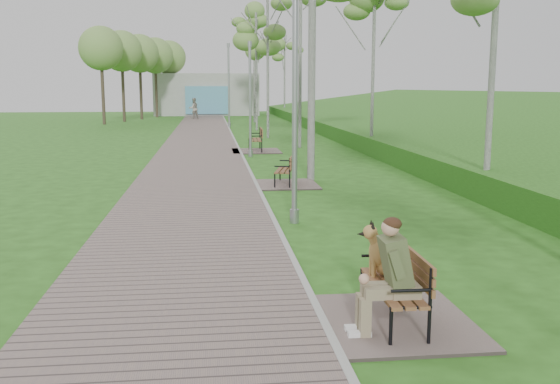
{
  "coord_description": "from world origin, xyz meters",
  "views": [
    {
      "loc": [
        -1.29,
        -11.35,
        2.75
      ],
      "look_at": [
        -0.19,
        -1.62,
        1.09
      ],
      "focal_mm": 40.0,
      "sensor_mm": 36.0,
      "label": 1
    }
  ],
  "objects": [
    {
      "name": "lamp_post_second",
      "position": [
        0.31,
        13.23,
        2.09
      ],
      "size": [
        0.17,
        0.17,
        4.48
      ],
      "color": "#919499",
      "rests_on": "ground"
    },
    {
      "name": "embankment",
      "position": [
        12.0,
        20.0,
        0.0
      ],
      "size": [
        14.0,
        70.0,
        1.6
      ],
      "primitive_type": "cube",
      "color": "#3E8D28",
      "rests_on": "ground"
    },
    {
      "name": "birch_far_b",
      "position": [
        1.71,
        28.43,
        5.95
      ],
      "size": [
        2.36,
        2.36,
        7.58
      ],
      "color": "silver",
      "rests_on": "ground"
    },
    {
      "name": "birch_mid_c",
      "position": [
        1.86,
        22.33,
        6.38
      ],
      "size": [
        2.36,
        2.36,
        8.12
      ],
      "color": "silver",
      "rests_on": "ground"
    },
    {
      "name": "kerb",
      "position": [
        0.0,
        21.5,
        0.03
      ],
      "size": [
        0.1,
        67.0,
        0.05
      ],
      "primitive_type": "cube",
      "color": "#999993",
      "rests_on": "ground"
    },
    {
      "name": "walkway",
      "position": [
        -1.75,
        21.5,
        0.02
      ],
      "size": [
        3.5,
        67.0,
        0.04
      ],
      "primitive_type": "cube",
      "color": "#74625D",
      "rests_on": "ground"
    },
    {
      "name": "birch_distant_a",
      "position": [
        2.22,
        37.4,
        7.01
      ],
      "size": [
        2.67,
        2.67,
        8.92
      ],
      "color": "silver",
      "rests_on": "ground"
    },
    {
      "name": "bench_main",
      "position": [
        0.75,
        -4.62,
        0.44
      ],
      "size": [
        1.78,
        1.98,
        1.56
      ],
      "color": "#74625D",
      "rests_on": "ground"
    },
    {
      "name": "lamp_post_near",
      "position": [
        0.4,
        0.98,
        2.29
      ],
      "size": [
        0.19,
        0.19,
        4.9
      ],
      "color": "#919499",
      "rests_on": "ground"
    },
    {
      "name": "pedestrian_far",
      "position": [
        -2.6,
        42.98,
        0.9
      ],
      "size": [
        1.08,
        0.99,
        1.81
      ],
      "primitive_type": "imported",
      "rotation": [
        0.0,
        0.0,
        3.57
      ],
      "color": "gray",
      "rests_on": "ground"
    },
    {
      "name": "ground",
      "position": [
        0.0,
        0.0,
        0.0
      ],
      "size": [
        120.0,
        120.0,
        0.0
      ],
      "primitive_type": "plane",
      "color": "#285518",
      "rests_on": "ground"
    },
    {
      "name": "bench_third",
      "position": [
        0.66,
        15.27,
        0.24
      ],
      "size": [
        2.04,
        2.27,
        1.25
      ],
      "color": "#74625D",
      "rests_on": "ground"
    },
    {
      "name": "building_north",
      "position": [
        -1.5,
        50.97,
        1.99
      ],
      "size": [
        10.0,
        5.2,
        4.0
      ],
      "color": "#9E9E99",
      "rests_on": "ground"
    },
    {
      "name": "birch_distant_b",
      "position": [
        5.72,
        46.91,
        6.34
      ],
      "size": [
        2.47,
        2.47,
        8.07
      ],
      "color": "silver",
      "rests_on": "ground"
    },
    {
      "name": "bench_second",
      "position": [
        0.8,
        5.92,
        0.2
      ],
      "size": [
        1.74,
        1.94,
        1.07
      ],
      "color": "#74625D",
      "rests_on": "ground"
    },
    {
      "name": "lamp_post_third",
      "position": [
        0.07,
        31.67,
        2.64
      ],
      "size": [
        0.22,
        0.22,
        5.64
      ],
      "color": "#919499",
      "rests_on": "ground"
    },
    {
      "name": "pedestrian_near",
      "position": [
        -2.54,
        43.92,
        0.75
      ],
      "size": [
        0.55,
        0.36,
        1.49
      ],
      "primitive_type": "imported",
      "rotation": [
        0.0,
        0.0,
        3.13
      ],
      "color": "white",
      "rests_on": "ground"
    }
  ]
}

